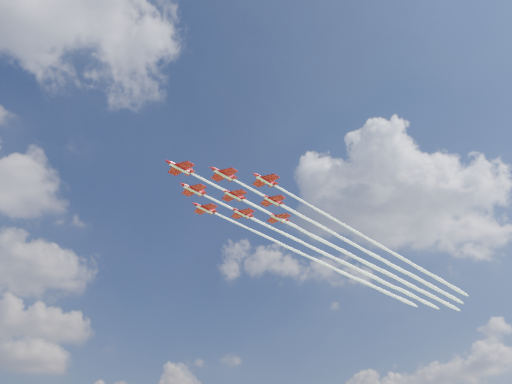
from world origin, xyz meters
TOP-DOWN VIEW (x-y plane):
  - jet_lead at (45.67, 18.47)m, footprint 155.49×41.78m
  - jet_row2_port at (57.92, 14.48)m, footprint 155.49×41.78m
  - jet_row2_starb at (54.71, 27.64)m, footprint 155.49×41.78m
  - jet_row3_port at (70.17, 10.50)m, footprint 155.49×41.78m
  - jet_row3_centre at (66.96, 23.66)m, footprint 155.49×41.78m
  - jet_row3_starb at (63.75, 36.82)m, footprint 155.49×41.78m
  - jet_row4_port at (79.21, 19.67)m, footprint 155.49×41.78m
  - jet_row4_starb at (76.00, 32.83)m, footprint 155.49×41.78m
  - jet_tail at (88.25, 28.85)m, footprint 155.49×41.78m

SIDE VIEW (x-z plane):
  - jet_lead at x=45.67m, z-range 80.85..83.41m
  - jet_row2_port at x=57.92m, z-range 80.85..83.41m
  - jet_row2_starb at x=54.71m, z-range 80.85..83.41m
  - jet_row3_port at x=70.17m, z-range 80.85..83.41m
  - jet_row3_centre at x=66.96m, z-range 80.85..83.41m
  - jet_row3_starb at x=63.75m, z-range 80.85..83.41m
  - jet_row4_port at x=79.21m, z-range 80.85..83.41m
  - jet_row4_starb at x=76.00m, z-range 80.85..83.41m
  - jet_tail at x=88.25m, z-range 80.85..83.41m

